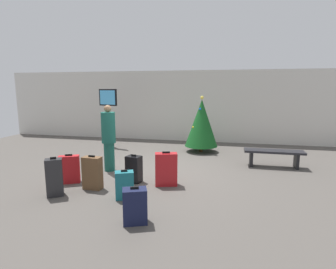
{
  "coord_description": "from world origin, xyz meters",
  "views": [
    {
      "loc": [
        1.89,
        -6.75,
        2.19
      ],
      "look_at": [
        0.25,
        0.65,
        0.9
      ],
      "focal_mm": 29.03,
      "sensor_mm": 36.0,
      "label": 1
    }
  ],
  "objects_px": {
    "traveller_0": "(109,137)",
    "suitcase_2": "(92,173)",
    "suitcase_4": "(166,169)",
    "suitcase_5": "(124,185)",
    "holiday_tree": "(202,123)",
    "flight_info_kiosk": "(108,107)",
    "suitcase_0": "(134,169)",
    "waiting_bench": "(274,154)",
    "suitcase_1": "(69,169)",
    "suitcase_3": "(135,206)",
    "suitcase_6": "(54,177)"
  },
  "relations": [
    {
      "from": "traveller_0",
      "to": "suitcase_2",
      "type": "bearing_deg",
      "value": -80.97
    },
    {
      "from": "suitcase_4",
      "to": "suitcase_5",
      "type": "xyz_separation_m",
      "value": [
        -0.64,
        -0.92,
        -0.1
      ]
    },
    {
      "from": "holiday_tree",
      "to": "flight_info_kiosk",
      "type": "bearing_deg",
      "value": 176.62
    },
    {
      "from": "holiday_tree",
      "to": "suitcase_0",
      "type": "distance_m",
      "value": 3.75
    },
    {
      "from": "holiday_tree",
      "to": "waiting_bench",
      "type": "height_order",
      "value": "holiday_tree"
    },
    {
      "from": "waiting_bench",
      "to": "suitcase_1",
      "type": "bearing_deg",
      "value": -153.56
    },
    {
      "from": "flight_info_kiosk",
      "to": "suitcase_5",
      "type": "relative_size",
      "value": 3.61
    },
    {
      "from": "flight_info_kiosk",
      "to": "suitcase_1",
      "type": "relative_size",
      "value": 3.14
    },
    {
      "from": "suitcase_1",
      "to": "suitcase_2",
      "type": "distance_m",
      "value": 0.75
    },
    {
      "from": "traveller_0",
      "to": "suitcase_4",
      "type": "bearing_deg",
      "value": -23.91
    },
    {
      "from": "waiting_bench",
      "to": "suitcase_5",
      "type": "xyz_separation_m",
      "value": [
        -3.27,
        -3.01,
        -0.08
      ]
    },
    {
      "from": "suitcase_2",
      "to": "suitcase_5",
      "type": "bearing_deg",
      "value": -21.6
    },
    {
      "from": "suitcase_3",
      "to": "waiting_bench",
      "type": "bearing_deg",
      "value": 55.2
    },
    {
      "from": "suitcase_0",
      "to": "suitcase_5",
      "type": "relative_size",
      "value": 1.11
    },
    {
      "from": "suitcase_1",
      "to": "traveller_0",
      "type": "bearing_deg",
      "value": 65.62
    },
    {
      "from": "holiday_tree",
      "to": "suitcase_4",
      "type": "bearing_deg",
      "value": -97.24
    },
    {
      "from": "suitcase_1",
      "to": "suitcase_4",
      "type": "relative_size",
      "value": 0.87
    },
    {
      "from": "holiday_tree",
      "to": "suitcase_5",
      "type": "bearing_deg",
      "value": -103.79
    },
    {
      "from": "flight_info_kiosk",
      "to": "suitcase_1",
      "type": "xyz_separation_m",
      "value": [
        0.85,
        -4.07,
        -1.16
      ]
    },
    {
      "from": "waiting_bench",
      "to": "suitcase_6",
      "type": "xyz_separation_m",
      "value": [
        -4.71,
        -3.18,
        0.03
      ]
    },
    {
      "from": "suitcase_0",
      "to": "suitcase_6",
      "type": "relative_size",
      "value": 0.81
    },
    {
      "from": "waiting_bench",
      "to": "suitcase_2",
      "type": "relative_size",
      "value": 2.11
    },
    {
      "from": "suitcase_5",
      "to": "traveller_0",
      "type": "bearing_deg",
      "value": 122.86
    },
    {
      "from": "suitcase_2",
      "to": "traveller_0",
      "type": "bearing_deg",
      "value": 99.03
    },
    {
      "from": "suitcase_1",
      "to": "suitcase_4",
      "type": "height_order",
      "value": "suitcase_4"
    },
    {
      "from": "waiting_bench",
      "to": "traveller_0",
      "type": "bearing_deg",
      "value": -163.24
    },
    {
      "from": "holiday_tree",
      "to": "suitcase_6",
      "type": "distance_m",
      "value": 5.31
    },
    {
      "from": "suitcase_3",
      "to": "flight_info_kiosk",
      "type": "bearing_deg",
      "value": 118.22
    },
    {
      "from": "suitcase_0",
      "to": "suitcase_3",
      "type": "height_order",
      "value": "suitcase_0"
    },
    {
      "from": "flight_info_kiosk",
      "to": "suitcase_3",
      "type": "bearing_deg",
      "value": -61.78
    },
    {
      "from": "suitcase_4",
      "to": "suitcase_6",
      "type": "height_order",
      "value": "suitcase_6"
    },
    {
      "from": "waiting_bench",
      "to": "suitcase_4",
      "type": "bearing_deg",
      "value": -141.53
    },
    {
      "from": "suitcase_1",
      "to": "suitcase_5",
      "type": "relative_size",
      "value": 1.15
    },
    {
      "from": "suitcase_2",
      "to": "suitcase_3",
      "type": "distance_m",
      "value": 1.9
    },
    {
      "from": "holiday_tree",
      "to": "suitcase_4",
      "type": "xyz_separation_m",
      "value": [
        -0.45,
        -3.52,
        -0.64
      ]
    },
    {
      "from": "suitcase_2",
      "to": "suitcase_5",
      "type": "xyz_separation_m",
      "value": [
        0.88,
        -0.35,
        -0.08
      ]
    },
    {
      "from": "suitcase_2",
      "to": "suitcase_6",
      "type": "height_order",
      "value": "suitcase_6"
    },
    {
      "from": "suitcase_2",
      "to": "suitcase_4",
      "type": "height_order",
      "value": "suitcase_4"
    },
    {
      "from": "waiting_bench",
      "to": "suitcase_0",
      "type": "height_order",
      "value": "suitcase_0"
    },
    {
      "from": "suitcase_2",
      "to": "waiting_bench",
      "type": "bearing_deg",
      "value": 32.67
    },
    {
      "from": "suitcase_4",
      "to": "suitcase_3",
      "type": "bearing_deg",
      "value": -93.19
    },
    {
      "from": "holiday_tree",
      "to": "suitcase_0",
      "type": "bearing_deg",
      "value": -109.59
    },
    {
      "from": "suitcase_4",
      "to": "suitcase_6",
      "type": "distance_m",
      "value": 2.36
    },
    {
      "from": "suitcase_4",
      "to": "suitcase_5",
      "type": "relative_size",
      "value": 1.32
    },
    {
      "from": "flight_info_kiosk",
      "to": "waiting_bench",
      "type": "distance_m",
      "value": 6.05
    },
    {
      "from": "holiday_tree",
      "to": "suitcase_5",
      "type": "relative_size",
      "value": 3.24
    },
    {
      "from": "suitcase_2",
      "to": "holiday_tree",
      "type": "bearing_deg",
      "value": 64.31
    },
    {
      "from": "holiday_tree",
      "to": "waiting_bench",
      "type": "bearing_deg",
      "value": -33.5
    },
    {
      "from": "waiting_bench",
      "to": "suitcase_1",
      "type": "distance_m",
      "value": 5.43
    },
    {
      "from": "suitcase_1",
      "to": "suitcase_6",
      "type": "distance_m",
      "value": 0.78
    }
  ]
}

